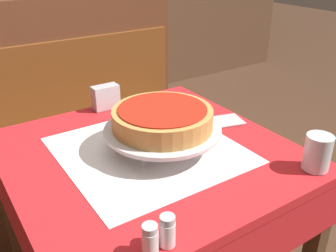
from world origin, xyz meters
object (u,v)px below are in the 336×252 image
booth_bench (44,158)px  water_glass_near (318,152)px  dining_table_rear (13,59)px  pepper_shaker (167,231)px  pizza_pan_stand (163,131)px  salt_shaker (150,240)px  napkin_holder (106,97)px  dining_table_front (149,180)px  condiment_caddy (1,35)px  deep_dish_pizza (162,118)px  pizza_server (206,123)px

booth_bench → water_glass_near: size_ratio=16.41×
dining_table_rear → pepper_shaker: bearing=-93.9°
pizza_pan_stand → salt_shaker: 0.44m
salt_shaker → napkin_holder: size_ratio=0.71×
dining_table_front → salt_shaker: 0.45m
booth_bench → salt_shaker: bearing=-94.2°
pepper_shaker → napkin_holder: napkin_holder is taller
booth_bench → pizza_pan_stand: size_ratio=4.75×
pizza_pan_stand → condiment_caddy: (-0.11, 1.71, -0.01)m
salt_shaker → pepper_shaker: pepper_shaker is taller
booth_bench → salt_shaker: 1.30m
deep_dish_pizza → napkin_holder: (-0.01, 0.39, -0.06)m
dining_table_rear → pepper_shaker: (-0.14, -2.04, 0.14)m
napkin_holder → pizza_server: bearing=-54.7°
pizza_server → deep_dish_pizza: bearing=-164.9°
dining_table_rear → booth_bench: bearing=-96.4°
dining_table_front → condiment_caddy: condiment_caddy is taller
pizza_pan_stand → deep_dish_pizza: 0.04m
water_glass_near → salt_shaker: 0.55m
booth_bench → dining_table_front: bearing=-81.5°
pizza_pan_stand → condiment_caddy: size_ratio=2.10×
pizza_pan_stand → booth_bench: bearing=100.9°
booth_bench → water_glass_near: 1.37m
booth_bench → pizza_server: booth_bench is taller
water_glass_near → napkin_holder: size_ratio=1.03×
water_glass_near → salt_shaker: size_ratio=1.45×
dining_table_front → pepper_shaker: size_ratio=11.12×
pizza_pan_stand → deep_dish_pizza: bearing=-14.0°
booth_bench → napkin_holder: size_ratio=16.94×
booth_bench → condiment_caddy: bearing=86.2°
deep_dish_pizza → pepper_shaker: deep_dish_pizza is taller
deep_dish_pizza → booth_bench: bearing=100.9°
dining_table_rear → pizza_pan_stand: size_ratio=2.10×
deep_dish_pizza → condiment_caddy: bearing=93.7°
dining_table_rear → condiment_caddy: condiment_caddy is taller
dining_table_front → pizza_pan_stand: bearing=-22.4°
pizza_server → napkin_holder: 0.40m
napkin_holder → pizza_pan_stand: bearing=-88.6°
deep_dish_pizza → water_glass_near: (0.30, -0.33, -0.05)m
dining_table_rear → pizza_server: 1.66m
water_glass_near → salt_shaker: bearing=-178.1°
napkin_holder → pepper_shaker: bearing=-105.6°
dining_table_front → napkin_holder: bearing=85.1°
dining_table_front → napkin_holder: napkin_holder is taller
pizza_pan_stand → pizza_server: (0.22, 0.06, -0.06)m
booth_bench → deep_dish_pizza: 1.02m
dining_table_rear → booth_bench: (-0.09, -0.82, -0.31)m
dining_table_front → pizza_pan_stand: pizza_pan_stand is taller
dining_table_front → pizza_server: bearing=9.3°
dining_table_front → dining_table_rear: size_ratio=1.10×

